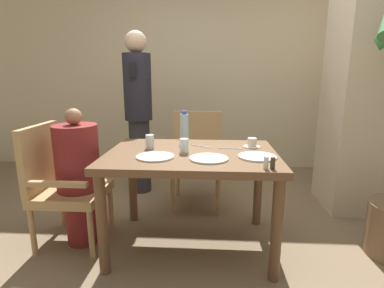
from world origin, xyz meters
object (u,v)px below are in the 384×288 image
Objects in this scene: plate_dessert_center at (155,157)px; teacup_with_saucer at (252,143)px; standing_host at (138,109)px; glass_tall_near at (150,142)px; diner_in_left_chair at (79,176)px; chair_far_side at (197,155)px; plate_main_left at (209,158)px; water_bottle at (184,128)px; glass_tall_mid at (184,146)px; plate_main_right at (257,157)px; chair_left_side at (61,181)px.

teacup_with_saucer is at bearing 26.43° from plate_dessert_center.
standing_host reaches higher than glass_tall_near.
diner_in_left_chair is 10.01× the size of glass_tall_near.
plate_dessert_center is (0.41, -1.24, -0.18)m from standing_host.
chair_far_side reaches higher than plate_main_left.
teacup_with_saucer is 1.24× the size of glass_tall_near.
glass_tall_mid is at bearing -85.17° from water_bottle.
plate_main_left is 1.00× the size of plate_main_right.
chair_left_side is 0.99m from glass_tall_mid.
water_bottle reaches higher than chair_far_side.
standing_host reaches higher than glass_tall_mid.
teacup_with_saucer is at bearing -39.36° from standing_host.
chair_left_side is 3.58× the size of plate_main_left.
plate_main_right is 0.51m from glass_tall_mid.
glass_tall_mid is (0.27, -0.12, 0.00)m from glass_tall_near.
water_bottle is at bearing 164.82° from teacup_with_saucer.
chair_far_side is 0.53× the size of standing_host.
teacup_with_saucer reaches higher than plate_dessert_center.
glass_tall_mid is (-0.05, -0.85, 0.30)m from chair_far_side.
chair_far_side is at bearing 125.20° from teacup_with_saucer.
plate_main_left is 0.24m from glass_tall_mid.
chair_left_side is at bearing -140.39° from chair_far_side.
water_bottle is (-0.53, 0.14, 0.09)m from teacup_with_saucer.
water_bottle reaches higher than teacup_with_saucer.
chair_far_side reaches higher than plate_dessert_center.
glass_tall_mid is (0.94, -0.03, 0.30)m from chair_left_side.
glass_tall_near reaches higher than plate_main_left.
plate_dessert_center is at bearing -71.80° from standing_host.
glass_tall_near is at bearing 10.06° from diner_in_left_chair.
diner_in_left_chair is 10.01× the size of glass_tall_mid.
diner_in_left_chair is at bearing -135.99° from chair_far_side.
plate_main_left is 2.46× the size of glass_tall_mid.
diner_in_left_chair is 8.04× the size of teacup_with_saucer.
chair_far_side is at bearing 115.63° from plate_main_right.
glass_tall_mid reaches higher than plate_main_left.
plate_main_left is 1.00× the size of plate_dessert_center.
chair_far_side is 8.80× the size of glass_tall_near.
diner_in_left_chair reaches higher than chair_left_side.
glass_tall_mid is at bearing -2.05° from diner_in_left_chair.
glass_tall_near is at bearing 7.96° from chair_left_side.
diner_in_left_chair is 4.03× the size of water_bottle.
teacup_with_saucer is at bearing 22.63° from glass_tall_mid.
diner_in_left_chair is (0.14, 0.00, 0.04)m from chair_left_side.
chair_left_side is at bearing 170.76° from plate_main_left.
plate_main_left is 0.36m from plate_dessert_center.
chair_left_side is at bearing 178.26° from glass_tall_mid.
standing_host reaches higher than water_bottle.
plate_dessert_center is 1.98× the size of teacup_with_saucer.
plate_main_left is 0.53m from glass_tall_near.
glass_tall_near is (-0.45, 0.28, 0.05)m from plate_main_left.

